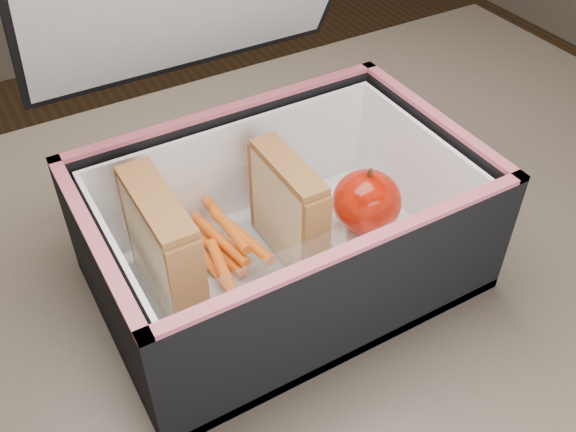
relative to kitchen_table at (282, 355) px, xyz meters
name	(u,v)px	position (x,y,z in m)	size (l,w,h in m)	color
kitchen_table	(282,355)	(0.00, 0.00, 0.00)	(1.20, 0.80, 0.75)	brown
lunch_bag	(281,217)	(0.01, 0.03, 0.16)	(0.33, 0.32, 0.31)	black
plastic_tub	(230,248)	(-0.03, 0.03, 0.14)	(0.17, 0.12, 0.07)	white
sandwich_left	(164,251)	(-0.09, 0.03, 0.17)	(0.03, 0.10, 0.12)	#CBAF86
sandwich_right	(288,209)	(0.03, 0.03, 0.16)	(0.03, 0.09, 0.10)	#CBAF86
carrot_sticks	(222,246)	(-0.03, 0.05, 0.13)	(0.06, 0.13, 0.03)	#E85313
paper_napkin	(358,227)	(0.10, 0.03, 0.11)	(0.08, 0.08, 0.01)	white
red_apple	(367,202)	(0.11, 0.02, 0.14)	(0.08, 0.08, 0.07)	#860300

